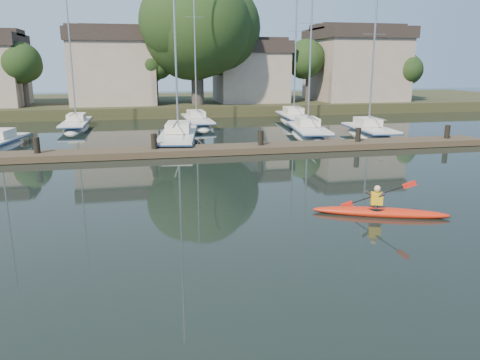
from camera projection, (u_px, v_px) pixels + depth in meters
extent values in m
plane|color=black|center=(282.00, 244.00, 12.94)|extent=(160.00, 160.00, 0.00)
ellipsoid|color=#B6330E|center=(380.00, 212.00, 15.43)|extent=(4.35, 2.18, 0.34)
cylinder|color=black|center=(376.00, 209.00, 15.43)|extent=(0.86, 0.86, 0.09)
imported|color=#292528|center=(377.00, 199.00, 15.34)|extent=(0.34, 0.41, 0.96)
cube|color=gold|center=(377.00, 199.00, 15.34)|extent=(0.45, 0.39, 0.39)
sphere|color=tan|center=(377.00, 189.00, 15.26)|extent=(0.22, 0.22, 0.22)
cube|color=#463728|center=(209.00, 150.00, 26.19)|extent=(34.00, 2.00, 0.35)
cylinder|color=black|center=(38.00, 154.00, 24.34)|extent=(0.32, 0.32, 1.80)
cylinder|color=black|center=(154.00, 150.00, 25.56)|extent=(0.32, 0.32, 1.80)
cylinder|color=black|center=(261.00, 146.00, 26.77)|extent=(0.32, 0.32, 1.80)
cylinder|color=black|center=(358.00, 143.00, 27.99)|extent=(0.32, 0.32, 1.80)
cylinder|color=black|center=(446.00, 140.00, 29.20)|extent=(0.32, 0.32, 1.80)
cube|color=silver|center=(0.00, 134.00, 28.12)|extent=(1.53, 2.04, 0.49)
ellipsoid|color=silver|center=(178.00, 149.00, 29.73)|extent=(3.64, 9.71, 2.00)
cube|color=silver|center=(178.00, 134.00, 29.50)|extent=(3.27, 8.01, 0.15)
cube|color=navy|center=(178.00, 136.00, 29.52)|extent=(3.38, 8.21, 0.08)
cube|color=silver|center=(178.00, 127.00, 29.96)|extent=(1.86, 2.85, 0.58)
cylinder|color=#9EA0A5|center=(174.00, 20.00, 28.12)|extent=(0.13, 0.13, 13.70)
cylinder|color=#9EA0A5|center=(176.00, 124.00, 27.92)|extent=(0.63, 3.57, 0.08)
ellipsoid|color=silver|center=(308.00, 141.00, 32.89)|extent=(3.38, 8.37, 1.93)
cube|color=silver|center=(308.00, 128.00, 32.67)|extent=(3.05, 6.90, 0.14)
cube|color=navy|center=(308.00, 129.00, 32.69)|extent=(3.16, 7.08, 0.08)
cube|color=silver|center=(307.00, 122.00, 33.05)|extent=(1.76, 2.47, 0.56)
cylinder|color=#9EA0A5|center=(311.00, 44.00, 31.55)|extent=(0.12, 0.12, 11.18)
cylinder|color=#9EA0A5|center=(312.00, 118.00, 31.29)|extent=(0.56, 3.07, 0.08)
cylinder|color=#9EA0A5|center=(311.00, 23.00, 31.23)|extent=(1.61, 0.28, 0.03)
ellipsoid|color=silver|center=(369.00, 141.00, 32.89)|extent=(2.54, 7.15, 1.91)
cube|color=silver|center=(370.00, 128.00, 32.67)|extent=(2.36, 5.88, 0.14)
cube|color=navy|center=(370.00, 129.00, 32.69)|extent=(2.45, 6.03, 0.08)
cube|color=silver|center=(368.00, 122.00, 32.99)|extent=(1.53, 2.05, 0.55)
cylinder|color=#9EA0A5|center=(374.00, 53.00, 31.65)|extent=(0.12, 0.12, 10.05)
cylinder|color=#9EA0A5|center=(377.00, 118.00, 31.46)|extent=(0.25, 2.67, 0.08)
cylinder|color=#9EA0A5|center=(375.00, 34.00, 31.37)|extent=(1.61, 0.13, 0.03)
ellipsoid|color=silver|center=(77.00, 132.00, 36.81)|extent=(1.95, 8.19, 1.73)
cube|color=silver|center=(76.00, 122.00, 36.61)|extent=(1.86, 6.72, 0.13)
cube|color=navy|center=(76.00, 123.00, 36.63)|extent=(1.93, 6.88, 0.07)
cube|color=silver|center=(76.00, 117.00, 37.00)|extent=(1.29, 2.30, 0.50)
cylinder|color=#9EA0A5|center=(70.00, 43.00, 35.42)|extent=(0.11, 0.11, 11.82)
cylinder|color=#9EA0A5|center=(73.00, 114.00, 35.27)|extent=(0.09, 3.11, 0.07)
cylinder|color=#9EA0A5|center=(68.00, 23.00, 35.08)|extent=(1.46, 0.04, 0.03)
ellipsoid|color=silver|center=(197.00, 128.00, 39.03)|extent=(2.11, 9.23, 1.75)
cube|color=silver|center=(197.00, 118.00, 38.83)|extent=(1.99, 7.57, 0.13)
cube|color=navy|center=(197.00, 119.00, 38.85)|extent=(2.07, 7.76, 0.07)
cube|color=silver|center=(196.00, 114.00, 39.27)|extent=(1.34, 2.60, 0.51)
cylinder|color=#9EA0A5|center=(195.00, 37.00, 37.54)|extent=(0.11, 0.11, 12.87)
cylinder|color=#9EA0A5|center=(199.00, 111.00, 37.35)|extent=(0.14, 3.49, 0.07)
cylinder|color=#9EA0A5|center=(194.00, 17.00, 37.17)|extent=(1.47, 0.06, 0.03)
ellipsoid|color=silver|center=(294.00, 126.00, 41.02)|extent=(2.88, 8.34, 1.94)
cube|color=silver|center=(294.00, 115.00, 40.80)|extent=(2.64, 6.87, 0.14)
cube|color=navy|center=(294.00, 116.00, 40.82)|extent=(2.74, 7.04, 0.08)
cube|color=silver|center=(293.00, 110.00, 41.18)|extent=(1.63, 2.41, 0.56)
cylinder|color=#9EA0A5|center=(296.00, 48.00, 39.67)|extent=(0.12, 0.12, 11.25)
cylinder|color=#9EA0A5|center=(298.00, 107.00, 39.42)|extent=(0.36, 3.10, 0.08)
cylinder|color=#9EA0A5|center=(296.00, 31.00, 39.35)|extent=(1.63, 0.18, 0.03)
cube|color=#28341A|center=(172.00, 103.00, 54.60)|extent=(90.00, 24.00, 1.00)
cube|color=#A18E81|center=(114.00, 73.00, 46.85)|extent=(8.00, 8.00, 6.00)
cube|color=#312823|center=(112.00, 36.00, 45.99)|extent=(8.40, 8.40, 1.20)
cube|color=#A18E81|center=(250.00, 78.00, 49.81)|extent=(7.00, 7.00, 5.00)
cube|color=#312823|center=(250.00, 48.00, 49.06)|extent=(7.35, 7.35, 1.20)
cube|color=#A18E81|center=(355.00, 70.00, 52.06)|extent=(9.00, 9.00, 6.50)
cube|color=#312823|center=(357.00, 34.00, 51.13)|extent=(9.45, 9.45, 1.20)
cylinder|color=#433E36|center=(197.00, 79.00, 45.74)|extent=(1.20, 1.20, 5.00)
sphere|color=black|center=(196.00, 25.00, 44.54)|extent=(8.50, 8.50, 8.50)
cylinder|color=#433E36|center=(26.00, 91.00, 43.69)|extent=(0.48, 0.48, 3.00)
sphere|color=black|center=(23.00, 63.00, 43.09)|extent=(3.40, 3.40, 3.40)
cylinder|color=#433E36|center=(156.00, 90.00, 45.67)|extent=(0.38, 0.38, 2.80)
sphere|color=black|center=(155.00, 67.00, 45.14)|extent=(2.72, 2.72, 2.72)
cylinder|color=#433E36|center=(308.00, 86.00, 49.81)|extent=(0.50, 0.50, 3.20)
sphere|color=black|center=(309.00, 61.00, 49.18)|extent=(3.57, 3.57, 3.57)
cylinder|color=#433E36|center=(400.00, 89.00, 50.49)|extent=(0.41, 0.41, 2.60)
sphere|color=black|center=(402.00, 69.00, 49.97)|extent=(2.89, 2.89, 2.89)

